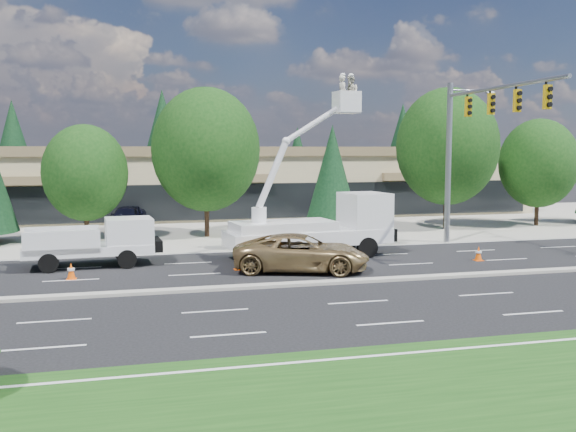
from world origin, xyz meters
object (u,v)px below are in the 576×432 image
object	(u,v)px
signal_mast	(469,135)
bucket_truck	(322,219)
minivan	(301,253)
utility_pickup	(99,247)

from	to	relation	value
signal_mast	bucket_truck	xyz separation A→B (m)	(-8.44, -0.77, -4.16)
bucket_truck	minivan	xyz separation A→B (m)	(-1.99, -3.48, -1.08)
utility_pickup	minivan	distance (m)	9.28
signal_mast	utility_pickup	distance (m)	19.75
utility_pickup	bucket_truck	distance (m)	10.66
utility_pickup	bucket_truck	xyz separation A→B (m)	(10.61, 0.05, 1.01)
utility_pickup	signal_mast	bearing A→B (deg)	-1.91
signal_mast	minivan	size ratio (longest dim) A/B	1.73
bucket_truck	signal_mast	bearing A→B (deg)	-1.25
bucket_truck	minivan	size ratio (longest dim) A/B	1.53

